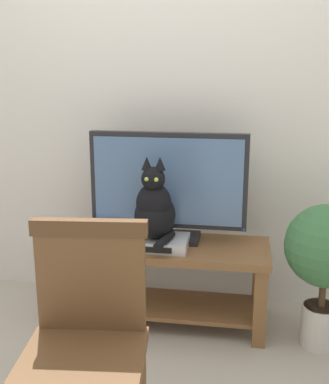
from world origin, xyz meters
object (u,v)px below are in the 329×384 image
at_px(tv_stand, 166,269).
at_px(wooden_chair, 86,333).
at_px(tv, 168,185).
at_px(media_box, 155,242).
at_px(potted_plant, 326,255).
at_px(cat, 155,209).
at_px(book_stack, 92,236).

height_order(tv_stand, wooden_chair, wooden_chair).
xyz_separation_m(tv, media_box, (-0.05, -0.14, -0.30)).
height_order(tv, potted_plant, tv).
distance_m(wooden_chair, potted_plant, 1.39).
relative_size(cat, potted_plant, 0.59).
distance_m(tv_stand, media_box, 0.20).
relative_size(tv_stand, potted_plant, 1.49).
xyz_separation_m(wooden_chair, potted_plant, (0.97, 1.00, -0.04)).
height_order(cat, potted_plant, cat).
bearing_deg(potted_plant, wooden_chair, -134.35).
distance_m(tv_stand, wooden_chair, 1.14).
xyz_separation_m(cat, book_stack, (-0.37, 0.03, -0.19)).
bearing_deg(book_stack, cat, -4.41).
bearing_deg(wooden_chair, book_stack, 106.40).
bearing_deg(media_box, cat, -86.07).
bearing_deg(tv, potted_plant, -12.69).
bearing_deg(book_stack, media_box, -2.00).
height_order(media_box, wooden_chair, wooden_chair).
distance_m(tv_stand, cat, 0.40).
xyz_separation_m(tv, book_stack, (-0.42, -0.12, -0.29)).
relative_size(wooden_chair, book_stack, 3.63).
xyz_separation_m(tv_stand, potted_plant, (0.86, -0.12, 0.19)).
distance_m(tv, cat, 0.19).
bearing_deg(potted_plant, cat, 177.39).
relative_size(tv_stand, book_stack, 4.51).
xyz_separation_m(cat, potted_plant, (0.91, -0.04, -0.20)).
distance_m(media_box, potted_plant, 0.92).
xyz_separation_m(tv, cat, (-0.05, -0.15, -0.10)).
bearing_deg(tv_stand, media_box, -130.93).
height_order(tv_stand, cat, cat).
distance_m(cat, wooden_chair, 1.05).
height_order(cat, wooden_chair, cat).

